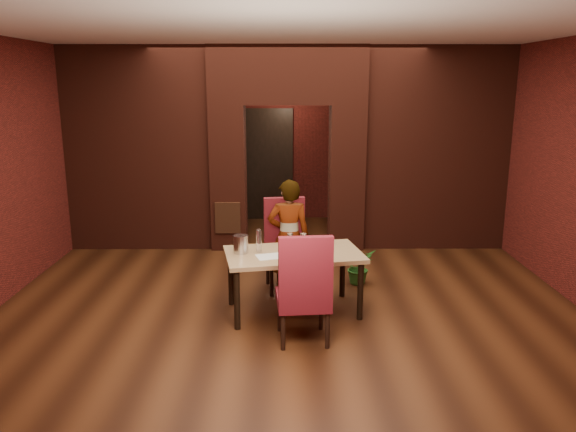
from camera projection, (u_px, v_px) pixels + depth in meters
name	position (u px, v px, depth m)	size (l,w,h in m)	color
floor	(288.00, 289.00, 7.36)	(8.00, 8.00, 0.00)	#432210
ceiling	(288.00, 34.00, 6.61)	(7.00, 8.00, 0.04)	silver
wall_back	(287.00, 137.00, 10.88)	(7.00, 0.04, 3.20)	maroon
wall_front	(292.00, 277.00, 3.10)	(7.00, 0.04, 3.20)	maroon
wall_left	(7.00, 169.00, 6.97)	(0.04, 8.00, 3.20)	maroon
wall_right	(568.00, 168.00, 7.00)	(0.04, 8.00, 3.20)	maroon
pillar_left	(229.00, 177.00, 9.03)	(0.55, 0.55, 2.30)	maroon
pillar_right	(346.00, 177.00, 9.04)	(0.55, 0.55, 2.30)	maroon
lintel	(287.00, 75.00, 8.66)	(2.45, 0.55, 0.90)	maroon
wing_wall_left	(139.00, 150.00, 8.92)	(2.27, 0.35, 3.20)	maroon
wing_wall_right	(435.00, 149.00, 8.94)	(2.27, 0.35, 3.20)	maroon
vent_panel	(228.00, 218.00, 8.89)	(0.40, 0.03, 0.50)	brown
rear_door	(267.00, 166.00, 10.94)	(0.90, 0.08, 2.10)	black
rear_door_frame	(267.00, 166.00, 10.91)	(1.02, 0.04, 2.22)	black
dining_table	(294.00, 282.00, 6.57)	(1.56, 0.88, 0.73)	tan
chair_far	(287.00, 246.00, 7.23)	(0.54, 0.54, 1.18)	maroon
chair_near	(303.00, 286.00, 5.80)	(0.54, 0.54, 1.19)	maroon
person_seated	(289.00, 237.00, 7.12)	(0.54, 0.35, 1.47)	beige
wine_glass_a	(290.00, 241.00, 6.61)	(0.07, 0.07, 0.18)	silver
wine_glass_b	(303.00, 242.00, 6.56)	(0.08, 0.08, 0.20)	white
wine_glass_c	(312.00, 247.00, 6.32)	(0.09, 0.09, 0.22)	white
tasting_sheet	(271.00, 256.00, 6.33)	(0.32, 0.24, 0.00)	silver
wine_bucket	(241.00, 244.00, 6.44)	(0.17, 0.17, 0.21)	#B4B3BB
water_bottle	(259.00, 240.00, 6.47)	(0.06, 0.06, 0.28)	white
potted_plant	(358.00, 267.00, 7.53)	(0.42, 0.36, 0.46)	#235F1E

